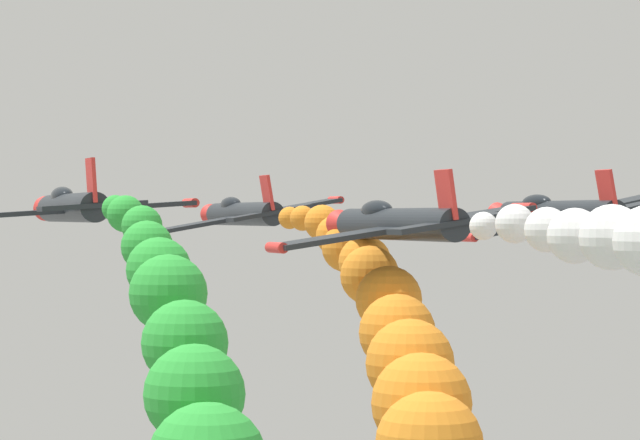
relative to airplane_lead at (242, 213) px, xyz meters
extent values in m
cylinder|color=#23282D|center=(0.01, -0.18, -0.03)|extent=(1.27, 9.00, 1.27)
cone|color=red|center=(0.01, 4.92, -0.03)|extent=(1.21, 1.20, 1.21)
cube|color=#23282D|center=(0.02, -0.58, -0.13)|extent=(9.10, 1.90, 1.73)
cylinder|color=red|center=(-4.51, -0.58, -0.90)|extent=(0.42, 1.40, 0.42)
cylinder|color=red|center=(4.56, -0.58, 0.65)|extent=(0.42, 1.40, 0.42)
cube|color=#23282D|center=(0.00, -4.18, 0.02)|extent=(3.78, 1.20, 0.82)
cube|color=red|center=(-0.16, -4.28, 0.92)|extent=(0.41, 1.10, 1.60)
ellipsoid|color=black|center=(-0.08, 1.62, 0.46)|extent=(0.91, 2.20, 0.82)
sphere|color=orange|center=(-0.11, -7.23, -0.20)|extent=(0.97, 0.97, 0.97)
sphere|color=orange|center=(-0.25, -9.28, -0.21)|extent=(1.06, 1.06, 1.06)
sphere|color=orange|center=(-0.13, -11.33, -0.39)|extent=(1.46, 1.46, 1.46)
sphere|color=orange|center=(-0.32, -13.38, -0.88)|extent=(1.59, 1.59, 1.59)
sphere|color=orange|center=(-0.70, -15.43, -1.31)|extent=(1.84, 1.84, 1.84)
sphere|color=orange|center=(-0.75, -17.49, -1.80)|extent=(1.95, 1.95, 1.95)
sphere|color=orange|center=(-1.40, -19.54, -2.19)|extent=(2.09, 2.09, 2.09)
sphere|color=orange|center=(-1.55, -21.59, -2.92)|extent=(2.26, 2.26, 2.26)
sphere|color=orange|center=(-2.12, -23.64, -3.86)|extent=(2.50, 2.50, 2.50)
sphere|color=orange|center=(-2.58, -25.69, -4.65)|extent=(2.76, 2.76, 2.76)
sphere|color=orange|center=(-3.11, -27.74, -5.62)|extent=(2.99, 2.99, 2.99)
cylinder|color=#23282D|center=(-10.27, -11.05, 0.20)|extent=(1.17, 9.00, 1.17)
cone|color=red|center=(-10.27, -5.95, 0.20)|extent=(1.11, 1.20, 1.11)
cube|color=#23282D|center=(-10.26, -11.45, 0.10)|extent=(9.19, 1.90, 0.77)
cylinder|color=red|center=(-5.67, -11.45, 0.39)|extent=(0.38, 1.40, 0.38)
cube|color=#23282D|center=(-10.27, -15.05, 0.25)|extent=(3.80, 1.20, 0.42)
cube|color=red|center=(-10.33, -15.15, 1.16)|extent=(0.24, 1.10, 1.61)
ellipsoid|color=black|center=(-10.30, -9.25, 0.69)|extent=(0.84, 2.20, 0.75)
sphere|color=green|center=(-10.18, -18.38, 0.14)|extent=(0.91, 0.91, 0.91)
sphere|color=green|center=(-10.36, -20.70, -0.04)|extent=(1.20, 1.20, 1.20)
sphere|color=green|center=(-10.37, -23.03, -0.41)|extent=(1.26, 1.26, 1.26)
sphere|color=green|center=(-10.78, -25.36, -1.00)|extent=(1.52, 1.52, 1.52)
sphere|color=green|center=(-11.01, -27.68, -1.59)|extent=(1.81, 1.81, 1.81)
sphere|color=green|center=(-11.34, -30.01, -2.12)|extent=(2.05, 2.05, 2.05)
sphere|color=green|center=(-11.52, -32.34, -3.22)|extent=(2.14, 2.14, 2.14)
sphere|color=green|center=(-11.92, -34.67, -4.21)|extent=(2.35, 2.35, 2.35)
cylinder|color=#23282D|center=(10.21, -12.28, -0.02)|extent=(1.29, 9.00, 1.29)
cone|color=red|center=(10.21, -7.18, -0.02)|extent=(1.23, 1.20, 1.23)
cube|color=#23282D|center=(10.23, -12.68, -0.12)|extent=(9.06, 1.90, 1.94)
cylinder|color=red|center=(5.72, -12.68, -1.00)|extent=(0.42, 1.40, 0.42)
cube|color=#23282D|center=(10.20, -16.28, 0.03)|extent=(3.76, 1.20, 0.90)
cube|color=red|center=(10.03, -16.38, 0.93)|extent=(0.44, 1.10, 1.60)
ellipsoid|color=black|center=(10.12, -10.48, 0.47)|extent=(0.92, 2.20, 0.84)
cylinder|color=#23282D|center=(-0.93, -20.98, -0.39)|extent=(1.25, 9.00, 1.25)
cone|color=red|center=(-0.93, -15.88, -0.39)|extent=(1.18, 1.20, 1.18)
cube|color=#23282D|center=(-0.91, -21.38, -0.49)|extent=(9.13, 1.90, 1.50)
cylinder|color=red|center=(-5.46, -21.38, -1.15)|extent=(0.41, 1.40, 0.41)
cylinder|color=red|center=(3.64, -21.38, 0.17)|extent=(0.41, 1.40, 0.41)
cube|color=#23282D|center=(-0.93, -24.98, -0.34)|extent=(3.79, 1.20, 0.72)
cube|color=red|center=(-1.07, -25.08, 0.56)|extent=(0.37, 1.10, 1.60)
ellipsoid|color=black|center=(-1.00, -19.18, 0.10)|extent=(0.89, 2.20, 0.81)
sphere|color=white|center=(-1.02, -27.60, -0.41)|extent=(0.85, 0.85, 0.85)
sphere|color=white|center=(-0.82, -29.22, -0.33)|extent=(1.15, 1.15, 1.15)
sphere|color=white|center=(-0.66, -30.84, -0.49)|extent=(1.28, 1.28, 1.28)
sphere|color=white|center=(-0.71, -32.46, -0.64)|extent=(1.52, 1.52, 1.52)
sphere|color=white|center=(-0.55, -34.08, -0.66)|extent=(1.73, 1.73, 1.73)
camera|label=1|loc=(-20.98, -67.48, -0.09)|focal=83.20mm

